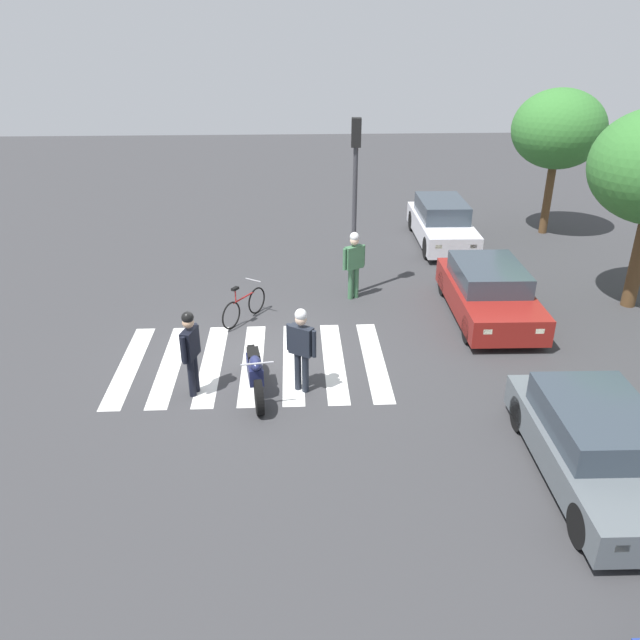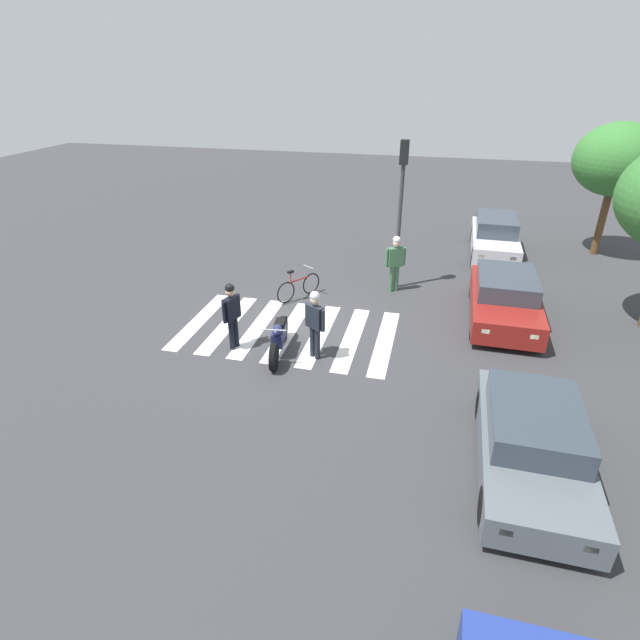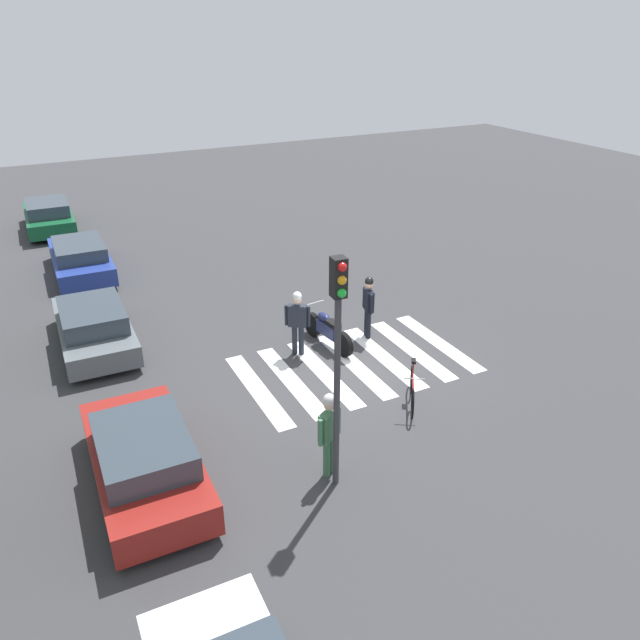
% 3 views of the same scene
% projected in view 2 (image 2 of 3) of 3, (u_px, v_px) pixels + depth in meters
% --- Properties ---
extents(ground_plane, '(60.00, 60.00, 0.00)m').
position_uv_depth(ground_plane, '(288.00, 331.00, 14.13)').
color(ground_plane, '#38383A').
extents(police_motorcycle, '(2.14, 0.62, 1.06)m').
position_uv_depth(police_motorcycle, '(279.00, 338.00, 12.81)').
color(police_motorcycle, black).
rests_on(police_motorcycle, ground_plane).
extents(leaning_bicycle, '(1.48, 0.99, 1.01)m').
position_uv_depth(leaning_bicycle, '(299.00, 287.00, 15.90)').
color(leaning_bicycle, black).
rests_on(leaning_bicycle, ground_plane).
extents(officer_on_foot, '(0.44, 0.59, 1.83)m').
position_uv_depth(officer_on_foot, '(315.00, 320.00, 12.40)').
color(officer_on_foot, '#1E232D').
rests_on(officer_on_foot, ground_plane).
extents(officer_by_motorcycle, '(0.66, 0.32, 1.82)m').
position_uv_depth(officer_by_motorcycle, '(232.00, 311.00, 12.84)').
color(officer_by_motorcycle, black).
rests_on(officer_by_motorcycle, ground_plane).
extents(pedestrian_bystander, '(0.42, 0.62, 1.86)m').
position_uv_depth(pedestrian_bystander, '(395.00, 259.00, 16.09)').
color(pedestrian_bystander, '#3F724C').
rests_on(pedestrian_bystander, ground_plane).
extents(crosswalk_stripes, '(3.60, 5.85, 0.01)m').
position_uv_depth(crosswalk_stripes, '(288.00, 331.00, 14.13)').
color(crosswalk_stripes, silver).
rests_on(crosswalk_stripes, ground_plane).
extents(car_white_van, '(4.36, 1.73, 1.43)m').
position_uv_depth(car_white_van, '(495.00, 237.00, 19.49)').
color(car_white_van, black).
rests_on(car_white_van, ground_plane).
extents(car_maroon_wagon, '(4.20, 1.90, 1.32)m').
position_uv_depth(car_maroon_wagon, '(505.00, 298.00, 14.53)').
color(car_maroon_wagon, black).
rests_on(car_maroon_wagon, ground_plane).
extents(car_grey_coupe, '(4.20, 1.88, 1.27)m').
position_uv_depth(car_grey_coupe, '(532.00, 442.00, 9.11)').
color(car_grey_coupe, black).
rests_on(car_grey_coupe, ground_plane).
extents(traffic_light_pole, '(0.34, 0.25, 4.68)m').
position_uv_depth(traffic_light_pole, '(401.00, 194.00, 15.44)').
color(traffic_light_pole, '#38383D').
rests_on(traffic_light_pole, ground_plane).
extents(street_tree_near, '(3.04, 3.04, 4.85)m').
position_uv_depth(street_tree_near, '(618.00, 160.00, 18.17)').
color(street_tree_near, brown).
rests_on(street_tree_near, ground_plane).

